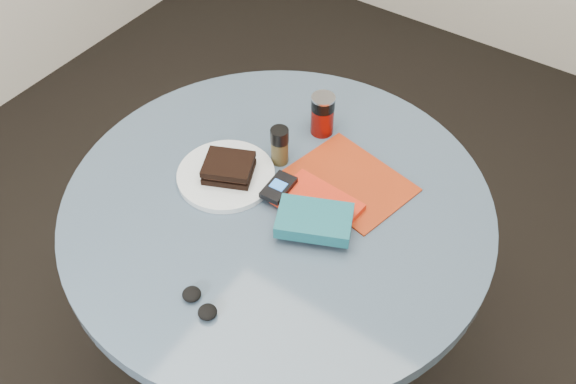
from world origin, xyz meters
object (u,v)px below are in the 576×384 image
Objects in this scene: magazine at (350,181)px; headphones at (199,303)px; pepper_grinder at (280,145)px; novel at (314,220)px; red_book at (317,204)px; soda_can at (323,114)px; sandwich at (229,168)px; plate at (226,175)px; mp3_player at (278,187)px; table at (278,245)px.

headphones is at bearing -86.36° from magazine.
novel is (0.19, -0.14, -0.02)m from pepper_grinder.
red_book is at bearing -25.95° from pepper_grinder.
red_book is at bearing -88.09° from magazine.
headphones is at bearing -82.47° from soda_can.
soda_can is (0.09, 0.27, 0.02)m from sandwich.
sandwich is 0.36m from headphones.
pepper_grinder is 0.55× the size of red_book.
mp3_player is (0.14, 0.02, 0.02)m from plate.
table is 9.89× the size of pepper_grinder.
mp3_player reaches higher than magazine.
table is 0.24m from sandwich.
sandwich is at bearing -119.57° from pepper_grinder.
soda_can is 0.26m from red_book.
plate reaches higher than magazine.
magazine is at bearing 31.97° from sandwich.
sandwich is at bearing -165.41° from red_book.
soda_can is at bearing 98.32° from mp3_player.
mp3_player reaches higher than headphones.
headphones is at bearing -60.43° from plate.
red_book is at bearing 10.33° from plate.
sandwich is 0.28m from soda_can.
red_book is 2.01× the size of mp3_player.
novel reaches higher than red_book.
mp3_player is (0.06, -0.10, -0.02)m from pepper_grinder.
sandwich reaches higher than magazine.
soda_can is (-0.04, 0.26, 0.22)m from table.
table is 0.25m from pepper_grinder.
red_book reaches higher than magazine.
sandwich is at bearing -178.66° from table.
novel is at bearing -74.19° from magazine.
plate is at bearing -135.73° from magazine.
red_book is at bearing 81.49° from headphones.
mp3_player reaches higher than table.
mp3_player is (-0.09, -0.02, 0.02)m from red_book.
magazine is 2.96× the size of mp3_player.
pepper_grinder is 1.00× the size of headphones.
red_book is 1.82× the size of headphones.
plate is 0.30m from magazine.
novel is 0.31m from headphones.
red_book is 1.13× the size of novel.
headphones reaches higher than magazine.
soda_can reaches higher than novel.
soda_can is at bearing 124.50° from red_book.
table is 7.07× the size of sandwich.
sandwich is 0.29m from magazine.
soda_can is 0.59m from headphones.
red_book is (0.22, 0.04, -0.02)m from sandwich.
magazine is 2.68× the size of headphones.
novel is (0.25, -0.02, 0.00)m from sandwich.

